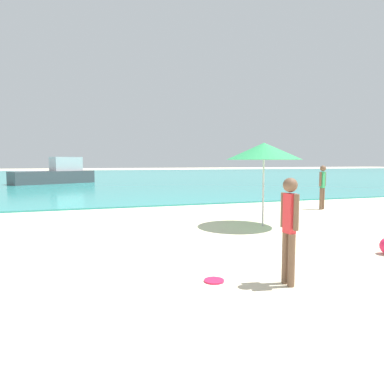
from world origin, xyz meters
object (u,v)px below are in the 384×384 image
at_px(person_distant, 322,185).
at_px(boat_near, 56,174).
at_px(frisbee, 214,281).
at_px(beach_umbrella, 264,151).
at_px(person_standing, 289,225).

distance_m(person_distant, boat_near, 21.18).
bearing_deg(person_distant, frisbee, -157.72).
bearing_deg(beach_umbrella, boat_near, 107.42).
distance_m(person_standing, boat_near, 25.25).
xyz_separation_m(boat_near, beach_umbrella, (6.51, -20.75, 1.25)).
distance_m(person_standing, person_distant, 8.46).
relative_size(person_distant, beach_umbrella, 0.72).
bearing_deg(beach_umbrella, person_standing, -115.40).
distance_m(frisbee, beach_umbrella, 5.05).
relative_size(boat_near, beach_umbrella, 2.81).
bearing_deg(beach_umbrella, person_distant, 30.67).
bearing_deg(boat_near, beach_umbrella, 81.23).
height_order(frisbee, person_distant, person_distant).
xyz_separation_m(person_standing, person_distant, (5.66, 6.28, 0.05)).
distance_m(frisbee, person_distant, 8.86).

